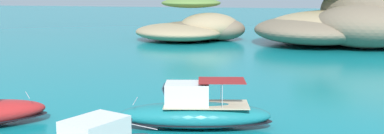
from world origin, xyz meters
The scene contains 3 objects.
islet_large centered at (17.39, 58.23, 3.76)m, with size 33.55×27.55×9.72m.
islet_small centered at (-7.36, 57.67, 1.91)m, with size 21.20×18.97×6.48m.
motorboat_teal centered at (4.53, 11.96, 0.87)m, with size 9.08×4.59×2.73m.
Camera 1 is at (10.83, -12.32, 7.59)m, focal length 43.24 mm.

